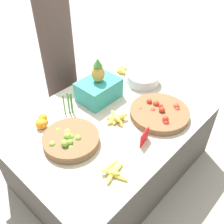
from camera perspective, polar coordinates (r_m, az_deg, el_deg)
name	(u,v)px	position (r m, az deg, el deg)	size (l,w,h in m)	color
ground_plane	(112,167)	(2.59, 0.00, -11.80)	(12.00, 12.00, 0.00)	#A39E93
market_table	(112,144)	(2.34, 0.00, -6.95)	(1.67, 1.16, 0.65)	#4C4742
lime_bowl	(71,140)	(1.91, -9.02, -5.98)	(0.41, 0.41, 0.11)	brown
tomato_basket	(160,113)	(2.14, 10.37, -0.21)	(0.48, 0.48, 0.10)	brown
orange_pile	(42,122)	(2.08, -15.08, -2.21)	(0.13, 0.13, 0.08)	orange
metal_bowl	(143,78)	(2.49, 6.78, 7.25)	(0.31, 0.31, 0.10)	#B7B7BF
price_sign	(144,137)	(1.89, 7.05, -5.46)	(0.12, 0.03, 0.11)	red
produce_crate	(99,88)	(2.24, -2.92, 5.28)	(0.34, 0.26, 0.39)	teal
veg_bundle	(69,103)	(2.12, -9.40, 1.84)	(0.07, 0.04, 0.19)	#428438
banana_bunch_front_left	(113,172)	(1.72, 0.22, -12.87)	(0.20, 0.19, 0.05)	#EFDB4C
banana_bunch_front_right	(121,70)	(2.66, 2.06, 9.18)	(0.16, 0.16, 0.06)	#EFDB4C
banana_bunch_front_center	(116,118)	(2.06, 0.97, -1.42)	(0.18, 0.18, 0.06)	#EFDB4C
vendor_person	(58,58)	(2.78, -11.58, 11.43)	(0.33, 0.33, 1.59)	#473833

